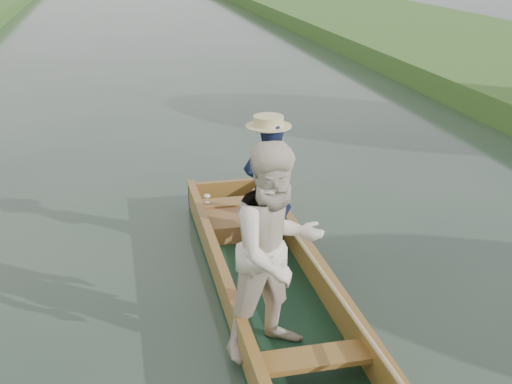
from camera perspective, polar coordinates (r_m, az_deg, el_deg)
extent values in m
plane|color=#283D30|center=(7.02, 1.09, -9.00)|extent=(120.00, 120.00, 0.00)
cube|color=#13321E|center=(7.00, 1.09, -8.72)|extent=(1.10, 5.00, 0.08)
cube|color=olive|center=(6.81, -3.11, -7.73)|extent=(0.08, 5.00, 0.32)
cube|color=olive|center=(7.03, 5.17, -6.82)|extent=(0.08, 5.00, 0.32)
cube|color=olive|center=(9.09, -2.57, 0.04)|extent=(1.10, 0.08, 0.32)
cube|color=olive|center=(6.73, -3.14, -6.39)|extent=(0.10, 5.00, 0.04)
cube|color=olive|center=(6.94, 5.22, -5.51)|extent=(0.10, 5.00, 0.04)
cube|color=olive|center=(8.55, -1.91, -0.93)|extent=(0.94, 0.30, 0.05)
cube|color=olive|center=(5.57, 5.13, -14.49)|extent=(0.94, 0.30, 0.05)
imported|color=#111736|center=(7.40, 1.07, 0.37)|extent=(0.64, 0.47, 1.63)
cylinder|color=beige|center=(7.16, 1.12, 6.16)|extent=(0.52, 0.52, 0.12)
imported|color=silver|center=(5.55, 1.84, -5.30)|extent=(1.16, 1.03, 1.97)
cube|color=#A95336|center=(8.28, -1.84, -2.54)|extent=(0.85, 0.90, 0.22)
sphere|color=#A58357|center=(8.16, 0.21, -1.23)|extent=(0.20, 0.20, 0.20)
sphere|color=#A58357|center=(8.09, 0.22, -0.28)|extent=(0.15, 0.15, 0.15)
sphere|color=#A58357|center=(8.05, -0.16, 0.11)|extent=(0.06, 0.06, 0.06)
sphere|color=#A58357|center=(8.08, 0.60, 0.18)|extent=(0.06, 0.06, 0.06)
sphere|color=#A58357|center=(8.04, 0.32, -0.54)|extent=(0.06, 0.06, 0.06)
sphere|color=#A58357|center=(8.11, -0.38, -1.15)|extent=(0.07, 0.07, 0.07)
sphere|color=#A58357|center=(8.14, 0.86, -1.04)|extent=(0.07, 0.07, 0.07)
sphere|color=#A58357|center=(8.15, -0.09, -1.89)|extent=(0.08, 0.08, 0.08)
sphere|color=#A58357|center=(8.17, 0.59, -1.83)|extent=(0.08, 0.08, 0.08)
cylinder|color=silver|center=(8.49, -4.35, -0.95)|extent=(0.07, 0.07, 0.01)
cylinder|color=silver|center=(8.47, -4.36, -0.70)|extent=(0.01, 0.01, 0.08)
ellipsoid|color=silver|center=(8.45, -4.37, -0.35)|extent=(0.09, 0.09, 0.05)
cylinder|color=tan|center=(6.75, 5.05, -5.97)|extent=(0.04, 4.58, 0.20)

